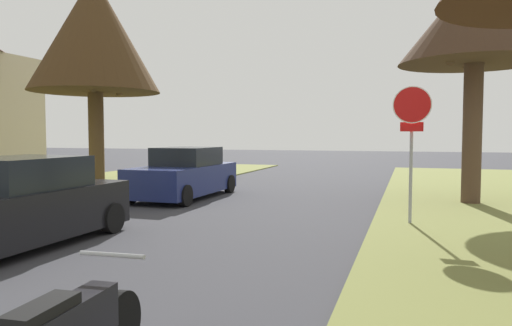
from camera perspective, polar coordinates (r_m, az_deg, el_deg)
name	(u,v)px	position (r m, az deg, el deg)	size (l,w,h in m)	color
stop_sign_far	(412,124)	(10.68, 18.39, 4.46)	(0.81, 0.33, 2.97)	#9EA0A5
street_tree_right_mid_b	(475,19)	(14.89, 25.09, 15.53)	(4.11, 4.11, 6.49)	#4F3A2A
street_tree_left_mid_b	(94,35)	(17.06, -19.05, 14.50)	(4.28, 4.28, 7.24)	brown
parked_sedan_black	(13,207)	(9.18, -27.43, -4.72)	(1.96, 4.41, 1.57)	black
parked_sedan_navy	(185,175)	(14.90, -8.64, -1.39)	(1.96, 4.41, 1.57)	navy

